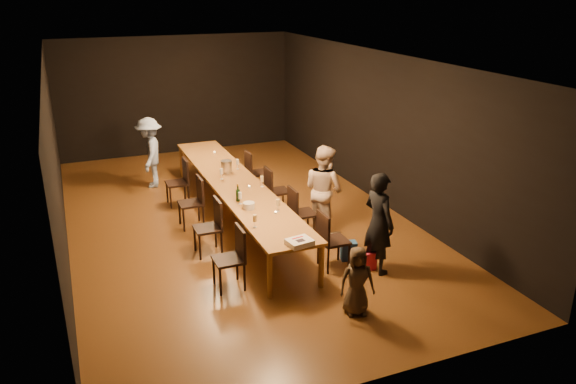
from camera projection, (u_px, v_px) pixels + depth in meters
name	position (u px, v px, depth m)	size (l,w,h in m)	color
ground	(236.00, 219.00, 10.64)	(10.00, 10.00, 0.00)	#4A2812
room_shell	(233.00, 111.00, 9.92)	(6.04, 10.04, 3.02)	black
table	(235.00, 185.00, 10.40)	(0.90, 6.00, 0.75)	olive
chair_right_0	(334.00, 240.00, 8.70)	(0.42, 0.42, 0.93)	black
chair_right_1	(303.00, 213.00, 9.74)	(0.42, 0.42, 0.93)	black
chair_right_2	(278.00, 190.00, 10.78)	(0.42, 0.42, 0.93)	black
chair_right_3	(257.00, 172.00, 11.82)	(0.42, 0.42, 0.93)	black
chair_left_0	(228.00, 259.00, 8.09)	(0.42, 0.42, 0.93)	black
chair_left_1	(207.00, 228.00, 9.14)	(0.42, 0.42, 0.93)	black
chair_left_2	(191.00, 203.00, 10.18)	(0.42, 0.42, 0.93)	black
chair_left_3	(177.00, 182.00, 11.22)	(0.42, 0.42, 0.93)	black
woman_birthday	(379.00, 223.00, 8.48)	(0.58, 0.38, 1.60)	black
woman_tan	(324.00, 189.00, 9.88)	(0.77, 0.60, 1.59)	beige
man_blue	(150.00, 153.00, 12.13)	(0.99, 0.57, 1.53)	#819AC8
child	(357.00, 281.00, 7.46)	(0.47, 0.31, 0.97)	#413424
gift_bag_red	(368.00, 261.00, 8.73)	(0.24, 0.13, 0.29)	red
gift_bag_blue	(349.00, 251.00, 9.04)	(0.25, 0.16, 0.31)	#215192
birthday_cake	(300.00, 242.00, 7.87)	(0.39, 0.33, 0.08)	white
plate_stack	(249.00, 206.00, 9.13)	(0.19, 0.19, 0.11)	silver
champagne_bottle	(238.00, 192.00, 9.42)	(0.07, 0.07, 0.30)	black
ice_bucket	(226.00, 167.00, 10.87)	(0.22, 0.22, 0.24)	silver
wineglass_0	(255.00, 221.00, 8.41)	(0.06, 0.06, 0.21)	beige
wineglass_1	(278.00, 205.00, 9.00)	(0.06, 0.06, 0.21)	beige
wineglass_2	(240.00, 198.00, 9.31)	(0.06, 0.06, 0.21)	silver
wineglass_3	(262.00, 181.00, 10.10)	(0.06, 0.06, 0.21)	beige
wineglass_4	(221.00, 174.00, 10.50)	(0.06, 0.06, 0.21)	silver
wineglass_5	(237.00, 164.00, 11.07)	(0.06, 0.06, 0.21)	silver
tealight_near	(276.00, 213.00, 8.94)	(0.05, 0.05, 0.03)	#B2B7B2
tealight_mid	(249.00, 187.00, 10.10)	(0.05, 0.05, 0.03)	#B2B7B2
tealight_far	(215.00, 153.00, 12.14)	(0.05, 0.05, 0.03)	#B2B7B2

